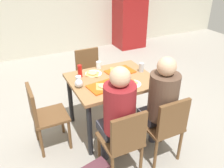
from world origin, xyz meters
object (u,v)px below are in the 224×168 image
(chair_left_end, at_px, (43,113))
(plastic_cup_a, at_px, (99,65))
(paper_plate_center, at_px, (93,74))
(main_table, at_px, (112,86))
(pizza_slice_a, at_px, (103,86))
(chair_far_side, at_px, (90,72))
(pizza_slice_c, at_px, (92,73))
(pizza_slice_b, at_px, (118,70))
(person_in_red, at_px, (118,112))
(plastic_cup_c, at_px, (79,80))
(tray_red_near, at_px, (104,87))
(pizza_slice_d, at_px, (130,82))
(plastic_cup_b, at_px, (128,88))
(drink_fridge, at_px, (130,9))
(chair_near_right, at_px, (166,125))
(paper_plate_near_edge, at_px, (132,84))
(soda_can, at_px, (141,67))
(tray_red_far, at_px, (120,72))
(person_in_brown_jacket, at_px, (161,100))
(foil_bundle, at_px, (79,83))
(condiment_bottle, at_px, (80,71))
(chair_near_left, at_px, (124,140))

(chair_left_end, distance_m, plastic_cup_a, 1.00)
(paper_plate_center, bearing_deg, chair_left_end, -162.52)
(main_table, distance_m, pizza_slice_a, 0.29)
(chair_far_side, relative_size, pizza_slice_c, 4.03)
(plastic_cup_a, bearing_deg, pizza_slice_b, -50.88)
(person_in_red, distance_m, plastic_cup_c, 0.76)
(tray_red_near, xyz_separation_m, pizza_slice_d, (0.33, -0.06, 0.01))
(main_table, relative_size, pizza_slice_d, 3.96)
(plastic_cup_b, bearing_deg, pizza_slice_a, 137.77)
(pizza_slice_c, bearing_deg, plastic_cup_c, -146.50)
(pizza_slice_a, bearing_deg, drink_fridge, 55.50)
(chair_near_right, height_order, plastic_cup_c, plastic_cup_c)
(pizza_slice_a, height_order, plastic_cup_c, plastic_cup_c)
(paper_plate_near_edge, height_order, pizza_slice_b, pizza_slice_b)
(pizza_slice_c, relative_size, soda_can, 1.73)
(pizza_slice_c, height_order, pizza_slice_d, same)
(main_table, xyz_separation_m, plastic_cup_c, (-0.42, 0.06, 0.15))
(chair_left_end, distance_m, tray_red_far, 1.13)
(chair_near_right, height_order, pizza_slice_a, chair_near_right)
(person_in_brown_jacket, height_order, plastic_cup_a, person_in_brown_jacket)
(person_in_red, height_order, plastic_cup_c, person_in_red)
(pizza_slice_a, xyz_separation_m, foil_bundle, (-0.25, 0.14, 0.03))
(paper_plate_center, bearing_deg, person_in_brown_jacket, -65.19)
(tray_red_near, distance_m, pizza_slice_c, 0.38)
(main_table, height_order, tray_red_far, tray_red_far)
(condiment_bottle, bearing_deg, chair_left_end, -157.36)
(chair_far_side, relative_size, condiment_bottle, 5.33)
(chair_far_side, distance_m, chair_left_end, 1.22)
(main_table, bearing_deg, chair_far_side, 90.00)
(plastic_cup_b, distance_m, soda_can, 0.57)
(person_in_red, height_order, plastic_cup_b, person_in_red)
(main_table, xyz_separation_m, paper_plate_center, (-0.16, 0.24, 0.11))
(pizza_slice_a, relative_size, foil_bundle, 2.26)
(chair_left_end, distance_m, plastic_cup_b, 1.05)
(person_in_red, xyz_separation_m, drink_fridge, (2.14, 3.52, 0.20))
(chair_near_left, bearing_deg, chair_far_side, 80.82)
(chair_far_side, xyz_separation_m, person_in_brown_jacket, (0.26, -1.49, 0.25))
(chair_near_left, bearing_deg, person_in_red, 90.00)
(pizza_slice_a, relative_size, pizza_slice_b, 0.84)
(drink_fridge, bearing_deg, chair_near_right, -113.78)
(main_table, distance_m, condiment_bottle, 0.45)
(chair_far_side, xyz_separation_m, condiment_bottle, (-0.34, -0.58, 0.33))
(person_in_brown_jacket, relative_size, pizza_slice_b, 4.70)
(pizza_slice_d, relative_size, drink_fridge, 0.14)
(chair_near_left, height_order, foil_bundle, foil_bundle)
(person_in_brown_jacket, relative_size, plastic_cup_c, 12.64)
(paper_plate_near_edge, bearing_deg, condiment_bottle, 136.55)
(person_in_brown_jacket, height_order, soda_can, person_in_brown_jacket)
(chair_left_end, xyz_separation_m, person_in_brown_jacket, (1.17, -0.67, 0.25))
(person_in_red, bearing_deg, soda_can, 44.39)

